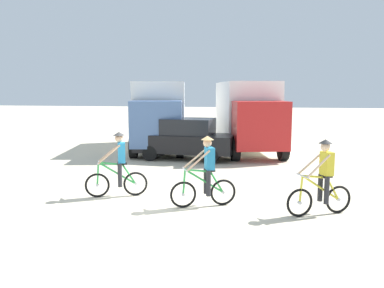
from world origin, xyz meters
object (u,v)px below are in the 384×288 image
object	(u,v)px
box_truck_white_box	(160,112)
box_truck_avon_van	(248,113)
cyclist_orange_shirt	(118,167)
cyclist_cowboy_hat	(206,174)
sedan_parked	(186,139)
cyclist_near_camera	(322,180)

from	to	relation	value
box_truck_white_box	box_truck_avon_van	distance (m)	4.35
cyclist_orange_shirt	cyclist_cowboy_hat	world-z (taller)	same
cyclist_cowboy_hat	cyclist_orange_shirt	bearing A→B (deg)	168.03
box_truck_white_box	cyclist_orange_shirt	size ratio (longest dim) A/B	3.88
box_truck_white_box	cyclist_orange_shirt	world-z (taller)	box_truck_white_box
cyclist_cowboy_hat	box_truck_avon_van	bearing A→B (deg)	85.90
sedan_parked	cyclist_cowboy_hat	distance (m)	7.06
box_truck_avon_van	cyclist_near_camera	xyz separation A→B (m)	(2.12, -9.90, -1.03)
box_truck_avon_van	cyclist_cowboy_hat	distance (m)	9.75
cyclist_orange_shirt	cyclist_near_camera	world-z (taller)	same
cyclist_near_camera	box_truck_white_box	bearing A→B (deg)	123.32
box_truck_white_box	cyclist_near_camera	distance (m)	11.83
cyclist_cowboy_hat	cyclist_near_camera	xyz separation A→B (m)	(2.82, -0.22, 0.00)
box_truck_avon_van	cyclist_cowboy_hat	size ratio (longest dim) A/B	3.90
cyclist_orange_shirt	cyclist_near_camera	bearing A→B (deg)	-8.06
box_truck_avon_van	cyclist_near_camera	size ratio (longest dim) A/B	3.90
box_truck_white_box	sedan_parked	bearing A→B (deg)	-56.76
sedan_parked	cyclist_near_camera	size ratio (longest dim) A/B	2.38
cyclist_orange_shirt	cyclist_cowboy_hat	xyz separation A→B (m)	(2.53, -0.54, 0.00)
box_truck_white_box	cyclist_cowboy_hat	world-z (taller)	box_truck_white_box
cyclist_near_camera	sedan_parked	bearing A→B (deg)	123.34
box_truck_white_box	cyclist_cowboy_hat	bearing A→B (deg)	-69.21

